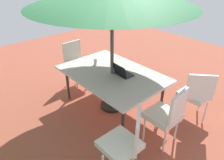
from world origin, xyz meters
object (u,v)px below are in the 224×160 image
object	(u,v)px
chair_west	(167,114)
cup	(95,62)
chair_southwest	(196,93)
chair_northwest	(125,142)
dining_table	(112,75)
chair_east	(76,62)
laptop	(123,73)

from	to	relation	value
chair_west	cup	world-z (taller)	chair_west
chair_southwest	chair_northwest	bearing A→B (deg)	47.40
cup	chair_west	bearing A→B (deg)	179.87
dining_table	chair_southwest	size ratio (longest dim) A/B	1.92
dining_table	chair_east	distance (m)	1.23
chair_northwest	cup	world-z (taller)	chair_northwest
chair_southwest	chair_west	distance (m)	0.84
dining_table	chair_east	world-z (taller)	chair_east
chair_southwest	laptop	world-z (taller)	chair_southwest
cup	laptop	bearing A→B (deg)	-172.87
chair_northwest	laptop	xyz separation A→B (m)	(1.01, -0.93, 0.25)
laptop	chair_east	bearing A→B (deg)	6.16
dining_table	chair_east	bearing A→B (deg)	-0.85
dining_table	chair_east	size ratio (longest dim) A/B	1.92
chair_east	laptop	size ratio (longest dim) A/B	2.92
dining_table	chair_west	world-z (taller)	chair_west
dining_table	laptop	distance (m)	0.23
chair_east	laptop	world-z (taller)	chair_east
chair_northwest	chair_west	bearing A→B (deg)	140.81
dining_table	cup	distance (m)	0.49
chair_northwest	cup	xyz separation A→B (m)	(1.68, -0.85, 0.25)
chair_northwest	chair_east	bearing A→B (deg)	-147.65
dining_table	cup	xyz separation A→B (m)	(0.48, 0.01, 0.10)
chair_east	cup	xyz separation A→B (m)	(-0.74, 0.02, 0.25)
chair_west	laptop	size ratio (longest dim) A/B	2.92
chair_southwest	cup	size ratio (longest dim) A/B	9.34
chair_northwest	chair_west	world-z (taller)	same
dining_table	laptop	world-z (taller)	laptop
chair_west	cup	bearing A→B (deg)	-96.12
dining_table	chair_southwest	xyz separation A→B (m)	(-1.22, -0.83, -0.15)
chair_east	cup	world-z (taller)	chair_east
chair_northwest	chair_southwest	xyz separation A→B (m)	(-0.02, -1.68, 0.00)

